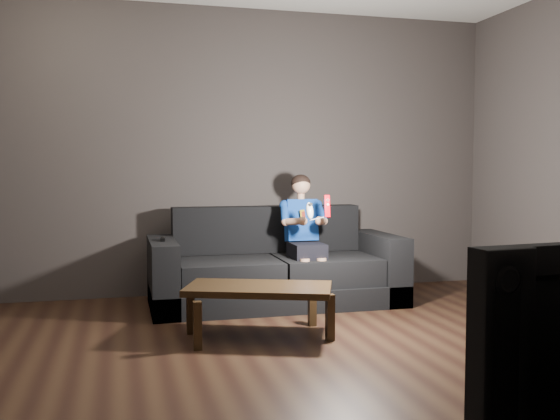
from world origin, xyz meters
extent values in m
plane|color=black|center=(0.00, 0.00, 0.00)|extent=(5.00, 5.00, 0.00)
cube|color=#413A39|center=(0.00, 2.50, 1.35)|extent=(5.00, 0.04, 2.70)
cube|color=black|center=(0.20, 1.88, 0.09)|extent=(2.17, 0.94, 0.19)
cube|color=black|center=(-0.24, 1.78, 0.30)|extent=(0.85, 0.66, 0.23)
cube|color=black|center=(0.63, 1.78, 0.30)|extent=(0.85, 0.66, 0.23)
cube|color=black|center=(0.20, 2.24, 0.63)|extent=(1.74, 0.22, 0.43)
cube|color=black|center=(-0.78, 1.88, 0.30)|extent=(0.22, 0.94, 0.59)
cube|color=black|center=(1.18, 1.88, 0.30)|extent=(0.22, 0.94, 0.59)
cube|color=black|center=(0.45, 1.76, 0.48)|extent=(0.28, 0.35, 0.13)
cube|color=#022A94|center=(0.45, 1.95, 0.73)|extent=(0.28, 0.20, 0.38)
cube|color=gold|center=(0.45, 1.87, 0.78)|extent=(0.08, 0.08, 0.09)
cube|color=#B8321D|center=(0.45, 1.86, 0.78)|extent=(0.06, 0.06, 0.06)
cylinder|color=tan|center=(0.45, 1.95, 0.94)|extent=(0.06, 0.06, 0.06)
sphere|color=tan|center=(0.45, 1.95, 1.04)|extent=(0.17, 0.17, 0.17)
ellipsoid|color=black|center=(0.45, 1.95, 1.06)|extent=(0.17, 0.17, 0.15)
cylinder|color=#022A94|center=(0.28, 1.89, 0.80)|extent=(0.07, 0.21, 0.18)
cylinder|color=#022A94|center=(0.61, 1.89, 0.80)|extent=(0.07, 0.21, 0.18)
cylinder|color=tan|center=(0.33, 1.74, 0.75)|extent=(0.13, 0.22, 0.09)
cylinder|color=tan|center=(0.57, 1.74, 0.75)|extent=(0.13, 0.22, 0.09)
sphere|color=tan|center=(0.38, 1.65, 0.75)|extent=(0.08, 0.08, 0.08)
sphere|color=tan|center=(0.52, 1.65, 0.75)|extent=(0.08, 0.08, 0.08)
cylinder|color=tan|center=(0.37, 1.58, 0.28)|extent=(0.08, 0.08, 0.31)
cylinder|color=tan|center=(0.52, 1.58, 0.28)|extent=(0.08, 0.08, 0.31)
cube|color=#E5000C|center=(0.52, 1.46, 0.88)|extent=(0.05, 0.07, 0.18)
cube|color=#66090E|center=(0.52, 1.43, 0.93)|extent=(0.03, 0.01, 0.03)
cylinder|color=silver|center=(0.52, 1.43, 0.87)|extent=(0.02, 0.01, 0.02)
ellipsoid|color=silver|center=(0.38, 1.46, 0.85)|extent=(0.07, 0.10, 0.15)
cylinder|color=black|center=(0.38, 1.43, 0.90)|extent=(0.03, 0.01, 0.03)
cube|color=black|center=(-0.78, 1.83, 0.61)|extent=(0.05, 0.15, 0.03)
cube|color=black|center=(-0.78, 1.88, 0.62)|extent=(0.02, 0.02, 0.00)
cube|color=black|center=(-0.18, 0.86, 0.34)|extent=(1.12, 0.83, 0.05)
cube|color=black|center=(-0.64, 0.66, 0.16)|extent=(0.06, 0.06, 0.32)
cube|color=black|center=(0.28, 0.66, 0.16)|extent=(0.06, 0.06, 0.32)
cube|color=black|center=(-0.64, 1.07, 0.16)|extent=(0.06, 0.06, 0.32)
cube|color=black|center=(0.28, 1.07, 0.16)|extent=(0.06, 0.06, 0.32)
camera|label=1|loc=(-1.12, -3.37, 1.19)|focal=40.00mm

